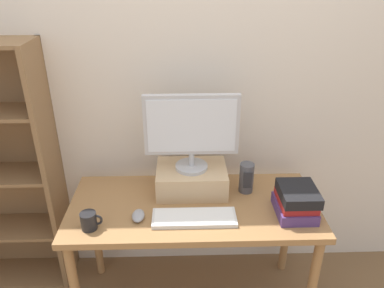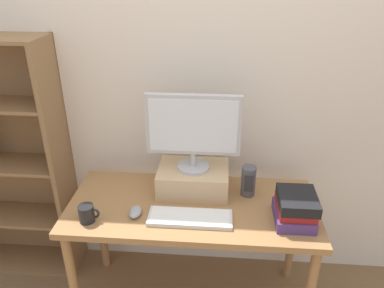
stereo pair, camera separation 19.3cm
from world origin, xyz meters
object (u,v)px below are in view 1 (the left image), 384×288
computer_mouse (138,216)px  book_stack (296,201)px  riser_box (192,179)px  computer_monitor (192,129)px  keyboard (193,218)px  desk (193,217)px  desk_speaker (246,178)px  coffee_mug (89,221)px

computer_mouse → book_stack: book_stack is taller
riser_box → computer_mouse: (-0.28, -0.26, -0.05)m
computer_monitor → book_stack: computer_monitor is taller
keyboard → computer_mouse: 0.28m
riser_box → computer_mouse: 0.39m
keyboard → book_stack: 0.54m
computer_monitor → desk: bearing=-87.8°
computer_monitor → book_stack: (0.53, -0.24, -0.31)m
desk → book_stack: size_ratio=5.67×
computer_monitor → desk_speaker: 0.43m
desk → computer_mouse: 0.33m
riser_box → coffee_mug: 0.61m
coffee_mug → desk: bearing=19.9°
riser_box → desk_speaker: (0.31, -0.02, 0.02)m
desk → coffee_mug: 0.56m
desk → riser_box: (-0.01, 0.15, 0.16)m
riser_box → book_stack: 0.58m
computer_monitor → keyboard: size_ratio=1.19×
desk → keyboard: size_ratio=3.14×
book_stack → desk_speaker: (-0.22, 0.22, 0.01)m
book_stack → computer_monitor: bearing=155.8°
riser_box → keyboard: 0.29m
keyboard → desk: bearing=88.0°
book_stack → desk_speaker: bearing=136.0°
desk → coffee_mug: (-0.52, -0.19, 0.13)m
riser_box → coffee_mug: riser_box is taller
desk → book_stack: bearing=-10.3°
riser_box → book_stack: book_stack is taller
keyboard → coffee_mug: size_ratio=3.94×
desk_speaker → keyboard: bearing=-140.3°
riser_box → computer_monitor: computer_monitor is taller
riser_box → computer_mouse: riser_box is taller
book_stack → computer_mouse: bearing=-178.5°
computer_monitor → coffee_mug: bearing=-147.1°
desk → keyboard: bearing=-92.0°
desk → riser_box: bearing=92.2°
riser_box → book_stack: bearing=-24.3°
coffee_mug → desk_speaker: (0.82, 0.31, 0.04)m
computer_mouse → coffee_mug: size_ratio=0.96×
keyboard → desk_speaker: 0.41m
computer_monitor → book_stack: size_ratio=2.14×
riser_box → computer_monitor: size_ratio=0.77×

